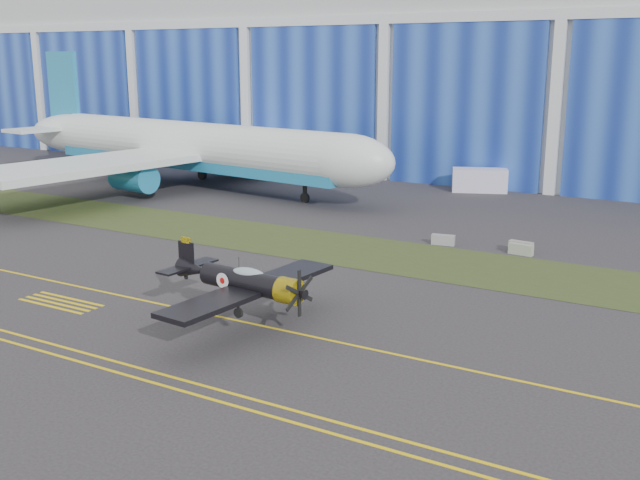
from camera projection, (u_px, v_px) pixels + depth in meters
The scene contains 13 objects.
ground at pixel (357, 313), 47.65m from camera, with size 260.00×260.00×0.00m, color #363336.
grass_median at pixel (439, 262), 59.38m from camera, with size 260.00×10.00×0.02m, color #475128.
hangar at pixel (597, 64), 104.26m from camera, with size 220.00×45.70×30.00m.
taxiway_centreline at pixel (317, 338), 43.46m from camera, with size 200.00×0.20×0.02m, color yellow.
edge_line_near at pixel (216, 400), 35.50m from camera, with size 80.00×0.20×0.02m, color yellow.
edge_line_far at pixel (229, 393), 36.34m from camera, with size 80.00×0.20×0.02m, color yellow.
hold_short_ladder at pixel (61, 302), 49.70m from camera, with size 6.00×2.40×0.02m, color yellow, non-canonical shape.
warbird at pixel (243, 281), 44.30m from camera, with size 12.23×14.31×3.97m.
jetliner at pixel (189, 94), 92.04m from camera, with size 72.57×63.94×22.99m.
shipping_container at pixel (480, 180), 90.45m from camera, with size 6.49×2.59×2.81m, color silver.
barrier_a at pixel (443, 240), 64.91m from camera, with size 2.00×0.60×0.90m, color gray.
barrier_b at pixel (521, 247), 62.57m from camera, with size 2.00×0.60×0.90m, color gray.
barrier_c at pixel (521, 249), 61.70m from camera, with size 2.00×0.60×0.90m, color gray.
Camera 1 is at (20.80, -40.18, 15.85)m, focal length 42.00 mm.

